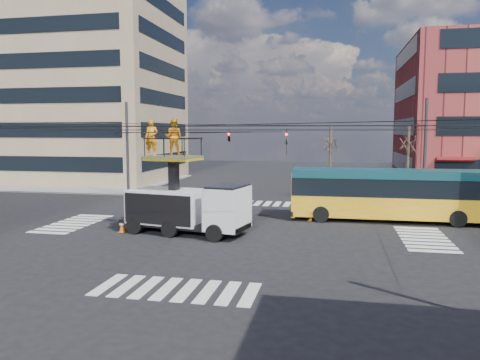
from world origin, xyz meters
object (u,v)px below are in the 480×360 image
object	(u,v)px
worker_ground	(146,213)
traffic_cone	(122,226)
utility_truck	(187,196)
city_bus	(391,193)
flagger	(309,208)

from	to	relation	value
worker_ground	traffic_cone	bearing A→B (deg)	170.69
utility_truck	worker_ground	xyz separation A→B (m)	(-2.78, 1.01, -1.18)
utility_truck	worker_ground	distance (m)	3.18
city_bus	flagger	world-z (taller)	city_bus
utility_truck	flagger	world-z (taller)	utility_truck
city_bus	worker_ground	bearing A→B (deg)	-161.27
traffic_cone	flagger	distance (m)	11.27
utility_truck	city_bus	bearing A→B (deg)	38.51
utility_truck	worker_ground	size ratio (longest dim) A/B	4.17
city_bus	traffic_cone	bearing A→B (deg)	-157.56
traffic_cone	worker_ground	size ratio (longest dim) A/B	0.40
city_bus	flagger	distance (m)	5.08
traffic_cone	worker_ground	bearing A→B (deg)	59.04
utility_truck	flagger	size ratio (longest dim) A/B	4.55
utility_truck	traffic_cone	distance (m)	4.01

